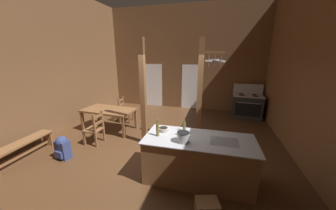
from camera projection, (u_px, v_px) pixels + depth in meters
ground_plane at (155, 153)px, 4.78m from camera, size 7.72×9.17×0.10m
wall_back at (184, 59)px, 8.07m from camera, size 7.72×0.14×4.58m
wall_left at (35, 62)px, 5.00m from camera, size 0.14×9.17×4.58m
wall_right at (334, 67)px, 3.24m from camera, size 0.14×9.17×4.58m
glazed_door_back_left at (152, 85)px, 8.74m from camera, size 1.00×0.01×2.05m
glazed_panel_back_right at (191, 87)px, 8.27m from camera, size 0.84×0.01×2.05m
kitchen_island at (198, 159)px, 3.59m from camera, size 2.17×0.99×0.92m
stove_range at (247, 106)px, 7.22m from camera, size 1.18×0.87×1.32m
support_post_with_pot_rack at (201, 90)px, 4.79m from camera, size 0.69×0.26×2.93m
support_post_center at (143, 94)px, 4.84m from camera, size 0.14×0.14×2.93m
step_stool at (207, 208)px, 2.80m from camera, size 0.42×0.37×0.30m
dining_table at (109, 112)px, 5.94m from camera, size 1.76×1.01×0.74m
ladderback_chair_near_window at (95, 129)px, 5.07m from camera, size 0.45×0.45×0.95m
ladderback_chair_by_post at (125, 110)px, 6.75m from camera, size 0.48×0.48×0.95m
bench_along_left_wall at (23, 147)px, 4.37m from camera, size 0.40×1.51×0.44m
backpack at (62, 147)px, 4.36m from camera, size 0.35×0.33×0.60m
stockpot_on_counter at (183, 137)px, 3.31m from camera, size 0.31×0.23×0.20m
mixing_bowl_on_counter at (163, 129)px, 3.79m from camera, size 0.22×0.22×0.08m
bottle_tall_on_counter at (184, 126)px, 3.80m from camera, size 0.07×0.07×0.25m
bottle_short_on_counter at (158, 130)px, 3.54m from camera, size 0.06×0.06×0.35m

